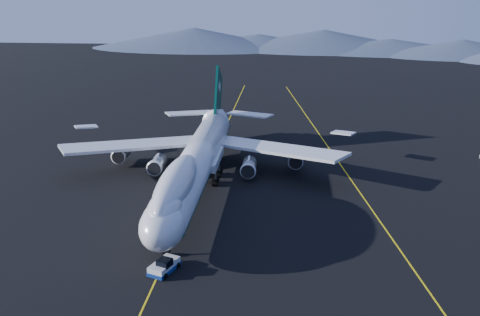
{
  "coord_description": "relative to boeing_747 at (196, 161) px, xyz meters",
  "views": [
    {
      "loc": [
        17.13,
        -95.19,
        38.19
      ],
      "look_at": [
        8.16,
        2.01,
        6.0
      ],
      "focal_mm": 40.0,
      "sensor_mm": 36.0,
      "label": 1
    }
  ],
  "objects": [
    {
      "name": "ground",
      "position": [
        -0.0,
        -0.03,
        -5.81
      ],
      "size": [
        500.0,
        500.0,
        0.0
      ],
      "primitive_type": "plane",
      "color": "black",
      "rests_on": "ground"
    },
    {
      "name": "taxiway_line_main",
      "position": [
        -0.0,
        -0.03,
        -5.8
      ],
      "size": [
        0.25,
        220.0,
        0.01
      ],
      "primitive_type": "cube",
      "color": "yellow",
      "rests_on": "ground"
    },
    {
      "name": "taxiway_line_side",
      "position": [
        30.0,
        9.97,
        -5.8
      ],
      "size": [
        28.08,
        198.09,
        0.01
      ],
      "primitive_type": "cube",
      "rotation": [
        0.0,
        0.0,
        0.14
      ],
      "color": "yellow",
      "rests_on": "ground"
    },
    {
      "name": "boeing_747",
      "position": [
        0.0,
        0.0,
        0.0
      ],
      "size": [
        59.62,
        72.43,
        19.37
      ],
      "color": "silver",
      "rests_on": "ground"
    },
    {
      "name": "pushback_tug",
      "position": [
        0.62,
        -30.9,
        -5.13
      ],
      "size": [
        4.1,
        5.53,
        2.16
      ],
      "rotation": [
        0.0,
        0.0,
        -0.36
      ],
      "color": "silver",
      "rests_on": "ground"
    }
  ]
}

